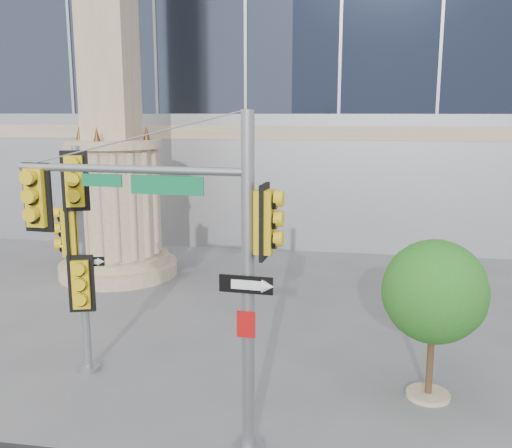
# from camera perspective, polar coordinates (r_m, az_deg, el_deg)

# --- Properties ---
(ground) EXTENTS (120.00, 120.00, 0.00)m
(ground) POSITION_cam_1_polar(r_m,az_deg,el_deg) (12.68, -3.90, -17.68)
(ground) COLOR #545456
(ground) RESTS_ON ground
(monument) EXTENTS (4.40, 4.40, 16.60)m
(monument) POSITION_cam_1_polar(r_m,az_deg,el_deg) (21.60, -14.20, 9.30)
(monument) COLOR tan
(monument) RESTS_ON ground
(main_signal_pole) EXTENTS (4.76, 0.76, 6.15)m
(main_signal_pole) POSITION_cam_1_polar(r_m,az_deg,el_deg) (10.04, -6.97, -2.17)
(main_signal_pole) COLOR slate
(main_signal_pole) RESTS_ON ground
(secondary_signal_pole) EXTENTS (1.00, 0.71, 5.36)m
(secondary_signal_pole) POSITION_cam_1_polar(r_m,az_deg,el_deg) (13.57, -17.43, -1.95)
(secondary_signal_pole) COLOR slate
(secondary_signal_pole) RESTS_ON ground
(street_tree) EXTENTS (2.25, 2.20, 3.50)m
(street_tree) POSITION_cam_1_polar(r_m,az_deg,el_deg) (12.66, 17.57, -6.85)
(street_tree) COLOR tan
(street_tree) RESTS_ON ground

